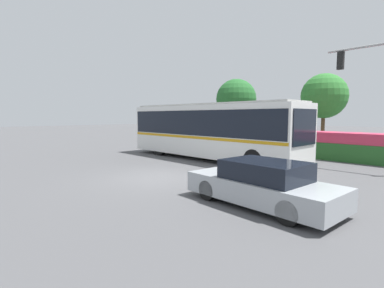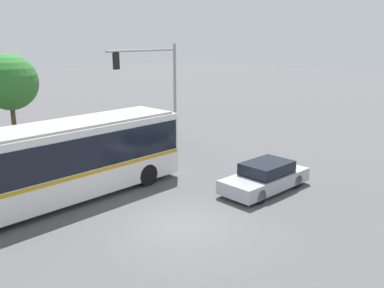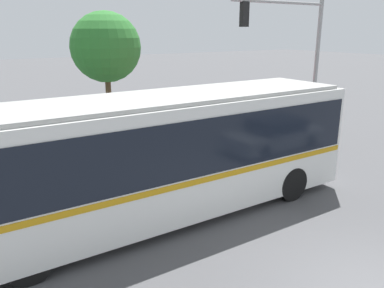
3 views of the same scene
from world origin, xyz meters
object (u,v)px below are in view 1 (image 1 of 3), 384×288
Objects in this scene: city_bus at (210,128)px; sedan_foreground at (262,185)px; street_tree_left at (236,99)px; street_tree_centre at (324,96)px.

sedan_foreground is (7.05, -5.38, -1.23)m from city_bus.
city_bus is at bearing -61.83° from street_tree_left.
street_tree_centre is (2.57, 9.64, 2.15)m from city_bus.
city_bus is 8.96m from sedan_foreground.
street_tree_centre is at bearing 75.30° from city_bus.
sedan_foreground is at bearing -49.64° from street_tree_left.
street_tree_left is 1.01× the size of street_tree_centre.
city_bus is at bearing -104.91° from street_tree_centre.
city_bus is 10.21m from street_tree_centre.
street_tree_left is 7.01m from street_tree_centre.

